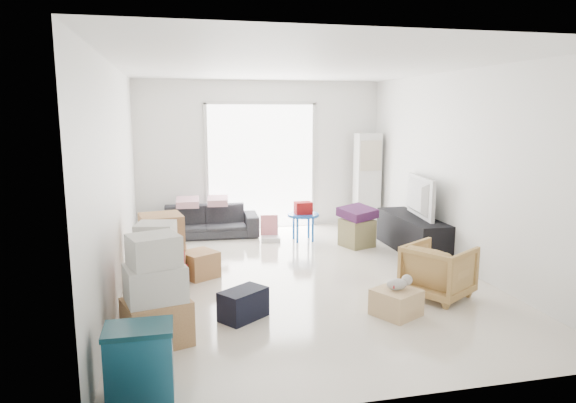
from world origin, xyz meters
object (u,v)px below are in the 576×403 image
Objects in this scene: ottoman at (357,233)px; wood_crate at (396,302)px; sofa at (205,216)px; armchair at (439,268)px; television at (413,212)px; kids_table at (303,213)px; ac_tower at (367,180)px; tv_console at (412,234)px; storage_bins at (140,363)px.

ottoman is 1.05× the size of wood_crate.
armchair is (2.45, -3.60, -0.01)m from sofa.
sofa is (-3.08, 1.66, -0.26)m from television.
kids_table is at bearing 143.13° from ottoman.
ac_tower is at bearing 9.33° from television.
television is 2.73m from wood_crate.
ac_tower is 1.07× the size of tv_console.
armchair is at bearing 29.52° from wood_crate.
sofa reaches higher than wood_crate.
television is at bearing -88.42° from ac_tower.
television is at bearing -25.76° from sofa.
wood_crate is at bearing -101.96° from ottoman.
kids_table is (-0.75, 0.56, 0.25)m from ottoman.
sofa reaches higher than tv_console.
television is 0.95m from ottoman.
ottoman is at bearing 50.74° from storage_bins.
ottoman is (3.16, 3.86, -0.07)m from storage_bins.
sofa is 4.11× the size of ottoman.
television is at bearing -49.73° from armchair.
ac_tower reaches higher than sofa.
armchair reaches higher than wood_crate.
ac_tower is 4.40m from wood_crate.
tv_console reaches higher than wood_crate.
ac_tower is at bearing 63.09° from ottoman.
kids_table reaches higher than storage_bins.
sofa is at bearing 2.51° from armchair.
tv_console is 3.71× the size of ottoman.
kids_table reaches higher than ottoman.
armchair is (-0.63, -1.93, -0.27)m from television.
armchair is at bearing 24.35° from storage_bins.
television is at bearing 0.00° from tv_console.
television is (0.05, -1.81, -0.26)m from ac_tower.
ac_tower reaches higher than wood_crate.
kids_table is (-0.87, 2.94, 0.12)m from armchair.
television is (0.00, 0.00, 0.34)m from tv_console.
wood_crate is (-1.33, -2.33, -0.13)m from tv_console.
tv_console is at bearing 41.20° from storage_bins.
kids_table is (2.41, 4.43, 0.18)m from storage_bins.
television is 2.05m from armchair.
kids_table is (-1.49, 1.01, -0.15)m from television.
wood_crate is at bearing -119.73° from tv_console.
kids_table reaches higher than tv_console.
ottoman is 0.67× the size of kids_table.
television is 1.85× the size of storage_bins.
tv_console is 2.69m from wood_crate.
sofa reaches higher than storage_bins.
armchair reaches higher than television.
tv_console is at bearing 0.00° from television.
sofa is at bearing 152.53° from ottoman.
ottoman is (-0.74, 0.45, -0.05)m from tv_console.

